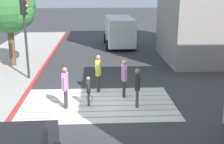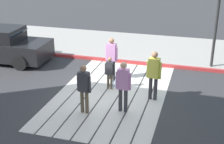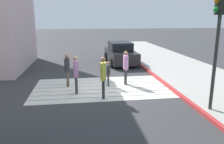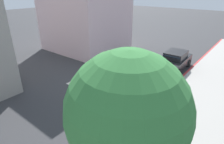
# 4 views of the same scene
# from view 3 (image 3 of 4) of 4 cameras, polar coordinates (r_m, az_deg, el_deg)

# --- Properties ---
(ground_plane) EXTENTS (120.00, 120.00, 0.00)m
(ground_plane) POSITION_cam_3_polar(r_m,az_deg,el_deg) (11.01, -2.77, -3.98)
(ground_plane) COLOR #38383A
(crosswalk_stripes) EXTENTS (6.40, 3.80, 0.01)m
(crosswalk_stripes) POSITION_cam_3_polar(r_m,az_deg,el_deg) (11.01, -2.77, -3.95)
(crosswalk_stripes) COLOR silver
(crosswalk_stripes) RESTS_ON ground
(sidewalk_west) EXTENTS (4.80, 40.00, 0.12)m
(sidewalk_west) POSITION_cam_3_polar(r_m,az_deg,el_deg) (12.76, 23.15, -2.34)
(sidewalk_west) COLOR #ADA8A0
(sidewalk_west) RESTS_ON ground
(curb_painted) EXTENTS (0.16, 40.00, 0.13)m
(curb_painted) POSITION_cam_3_polar(r_m,az_deg,el_deg) (11.73, 13.26, -2.90)
(curb_painted) COLOR #BC3333
(curb_painted) RESTS_ON ground
(car_parked_near_curb) EXTENTS (2.08, 4.35, 1.57)m
(car_parked_near_curb) POSITION_cam_3_polar(r_m,az_deg,el_deg) (16.74, 2.15, 4.67)
(car_parked_near_curb) COLOR black
(car_parked_near_curb) RESTS_ON ground
(traffic_light_corner) EXTENTS (0.39, 0.28, 4.24)m
(traffic_light_corner) POSITION_cam_3_polar(r_m,az_deg,el_deg) (8.35, 25.21, 10.41)
(traffic_light_corner) COLOR #2D2D2D
(traffic_light_corner) RESTS_ON ground
(pedestrian_adult_lead) EXTENTS (0.22, 0.50, 1.71)m
(pedestrian_adult_lead) POSITION_cam_3_polar(r_m,az_deg,el_deg) (10.01, -9.10, -0.01)
(pedestrian_adult_lead) COLOR #333338
(pedestrian_adult_lead) RESTS_ON ground
(pedestrian_adult_trailing) EXTENTS (0.24, 0.48, 1.63)m
(pedestrian_adult_trailing) POSITION_cam_3_polar(r_m,az_deg,el_deg) (11.17, -11.21, 1.07)
(pedestrian_adult_trailing) COLOR brown
(pedestrian_adult_trailing) RESTS_ON ground
(pedestrian_adult_side) EXTENTS (0.26, 0.51, 1.76)m
(pedestrian_adult_side) POSITION_cam_3_polar(r_m,az_deg,el_deg) (9.29, -2.22, -0.71)
(pedestrian_adult_side) COLOR #333338
(pedestrian_adult_side) RESTS_ON ground
(pedestrian_teen_behind) EXTENTS (0.24, 0.50, 1.71)m
(pedestrian_teen_behind) POSITION_cam_3_polar(r_m,az_deg,el_deg) (11.31, 3.48, 1.70)
(pedestrian_teen_behind) COLOR #333338
(pedestrian_teen_behind) RESTS_ON ground
(pedestrian_child_with_racket) EXTENTS (0.28, 0.39, 1.25)m
(pedestrian_child_with_racket) POSITION_cam_3_polar(r_m,az_deg,el_deg) (11.03, -0.95, -0.13)
(pedestrian_child_with_racket) COLOR brown
(pedestrian_child_with_racket) RESTS_ON ground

